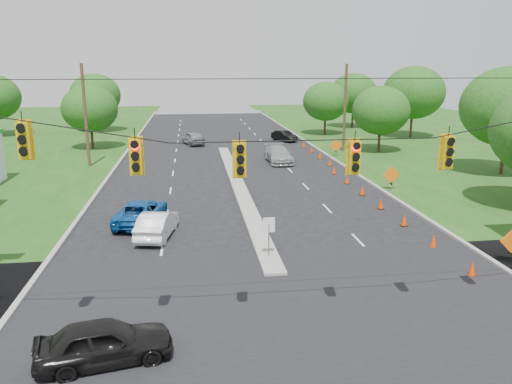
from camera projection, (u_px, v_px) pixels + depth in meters
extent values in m
plane|color=black|center=(295.00, 324.00, 17.44)|extent=(160.00, 160.00, 0.00)
cube|color=black|center=(295.00, 324.00, 17.44)|extent=(160.00, 14.00, 0.02)
cube|color=gray|center=(117.00, 166.00, 45.00)|extent=(0.25, 110.00, 0.16)
cube|color=gray|center=(334.00, 161.00, 47.55)|extent=(0.25, 110.00, 0.16)
cube|color=gray|center=(238.00, 185.00, 37.62)|extent=(1.00, 34.00, 0.18)
cylinder|color=gray|center=(269.00, 241.00, 22.98)|extent=(0.06, 0.06, 1.80)
cube|color=white|center=(269.00, 225.00, 22.79)|extent=(0.55, 0.04, 0.70)
cylinder|color=black|center=(307.00, 127.00, 14.76)|extent=(24.00, 0.04, 0.04)
cube|color=yellow|center=(24.00, 140.00, 13.81)|extent=(0.34, 0.24, 1.00)
cube|color=yellow|center=(136.00, 157.00, 14.32)|extent=(0.34, 0.24, 1.00)
cube|color=yellow|center=(240.00, 160.00, 14.74)|extent=(0.34, 0.24, 1.00)
cube|color=yellow|center=(354.00, 157.00, 15.18)|extent=(0.34, 0.24, 1.00)
cube|color=yellow|center=(447.00, 152.00, 15.54)|extent=(0.34, 0.24, 1.00)
cylinder|color=#422D1C|center=(86.00, 116.00, 43.59)|extent=(0.28, 0.28, 9.00)
cylinder|color=#422D1C|center=(345.00, 108.00, 51.55)|extent=(0.28, 0.28, 9.00)
cone|color=#F33600|center=(472.00, 269.00, 21.29)|extent=(0.32, 0.32, 0.70)
cone|color=#F33600|center=(434.00, 241.00, 24.65)|extent=(0.32, 0.32, 0.70)
cone|color=#F33600|center=(404.00, 220.00, 28.02)|extent=(0.32, 0.32, 0.70)
cone|color=#F33600|center=(381.00, 204.00, 31.38)|extent=(0.32, 0.32, 0.70)
cone|color=#F33600|center=(362.00, 190.00, 34.74)|extent=(0.32, 0.32, 0.70)
cone|color=#F33600|center=(347.00, 179.00, 38.11)|extent=(0.32, 0.32, 0.70)
cone|color=#F33600|center=(334.00, 170.00, 41.47)|extent=(0.32, 0.32, 0.70)
cone|color=#F33600|center=(330.00, 162.00, 44.91)|extent=(0.32, 0.32, 0.70)
cone|color=#F33600|center=(320.00, 155.00, 48.28)|extent=(0.32, 0.32, 0.70)
cone|color=#F33600|center=(311.00, 150.00, 51.64)|extent=(0.32, 0.32, 0.70)
cone|color=#F33600|center=(304.00, 144.00, 55.01)|extent=(0.32, 0.32, 0.70)
cube|color=black|center=(512.00, 253.00, 22.51)|extent=(0.06, 0.58, 0.26)
cube|color=black|center=(512.00, 253.00, 22.51)|extent=(0.06, 0.58, 0.26)
cube|color=black|center=(391.00, 183.00, 35.97)|extent=(0.06, 0.58, 0.26)
cube|color=black|center=(391.00, 183.00, 35.97)|extent=(0.06, 0.58, 0.26)
cube|color=orange|center=(391.00, 175.00, 35.82)|extent=(1.27, 0.05, 1.27)
cube|color=black|center=(336.00, 151.00, 49.42)|extent=(0.06, 0.58, 0.26)
cube|color=black|center=(336.00, 151.00, 49.42)|extent=(0.06, 0.58, 0.26)
cube|color=orange|center=(336.00, 145.00, 49.28)|extent=(1.27, 0.05, 1.27)
cylinder|color=black|center=(92.00, 138.00, 53.81)|extent=(0.28, 0.28, 2.52)
ellipsoid|color=#194C14|center=(90.00, 109.00, 53.05)|extent=(5.88, 5.88, 5.04)
cylinder|color=black|center=(97.00, 121.00, 67.93)|extent=(0.28, 0.28, 2.88)
ellipsoid|color=#194C14|center=(95.00, 95.00, 67.07)|extent=(6.72, 6.72, 5.76)
cylinder|color=black|center=(503.00, 155.00, 40.96)|extent=(0.28, 0.28, 3.24)
ellipsoid|color=#194C14|center=(509.00, 107.00, 39.99)|extent=(7.56, 7.56, 6.48)
cylinder|color=black|center=(379.00, 140.00, 51.83)|extent=(0.28, 0.28, 2.52)
ellipsoid|color=#194C14|center=(381.00, 110.00, 51.07)|extent=(5.88, 5.88, 5.04)
cylinder|color=black|center=(411.00, 125.00, 62.36)|extent=(0.28, 0.28, 3.24)
ellipsoid|color=#194C14|center=(414.00, 93.00, 61.39)|extent=(7.56, 7.56, 6.48)
cylinder|color=black|center=(352.00, 118.00, 72.48)|extent=(0.28, 0.28, 2.88)
ellipsoid|color=#194C14|center=(354.00, 93.00, 71.61)|extent=(6.72, 6.72, 5.76)
cylinder|color=black|center=(325.00, 125.00, 65.03)|extent=(0.28, 0.28, 2.52)
ellipsoid|color=#194C14|center=(326.00, 101.00, 64.28)|extent=(5.88, 5.88, 5.04)
imported|color=black|center=(104.00, 342.00, 15.00)|extent=(4.29, 2.39, 1.38)
imported|color=white|center=(157.00, 224.00, 26.19)|extent=(2.19, 4.39, 1.38)
imported|color=#104E96|center=(141.00, 211.00, 28.44)|extent=(3.02, 5.30, 1.39)
imported|color=#99999B|center=(279.00, 155.00, 46.44)|extent=(2.16, 5.18, 1.49)
imported|color=gray|center=(193.00, 138.00, 56.99)|extent=(2.99, 4.68, 1.48)
imported|color=black|center=(284.00, 136.00, 59.65)|extent=(2.84, 4.05, 1.27)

